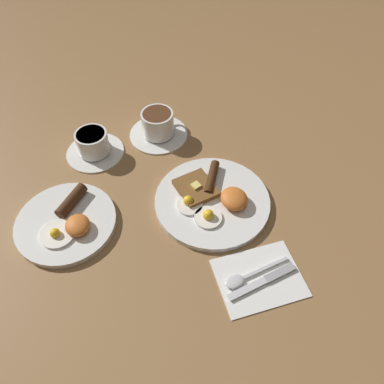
{
  "coord_description": "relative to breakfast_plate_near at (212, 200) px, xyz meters",
  "views": [
    {
      "loc": [
        -0.51,
        0.24,
        0.73
      ],
      "look_at": [
        0.03,
        0.04,
        0.03
      ],
      "focal_mm": 35.0,
      "sensor_mm": 36.0,
      "label": 1
    }
  ],
  "objects": [
    {
      "name": "breakfast_plate_far",
      "position": [
        0.05,
        0.34,
        -0.0
      ],
      "size": [
        0.23,
        0.23,
        0.04
      ],
      "color": "white",
      "rests_on": "ground_plane"
    },
    {
      "name": "teacup_near",
      "position": [
        0.28,
        0.05,
        0.02
      ],
      "size": [
        0.17,
        0.17,
        0.08
      ],
      "color": "white",
      "rests_on": "ground_plane"
    },
    {
      "name": "breakfast_plate_near",
      "position": [
        0.0,
        0.0,
        0.0
      ],
      "size": [
        0.28,
        0.28,
        0.05
      ],
      "color": "white",
      "rests_on": "ground_plane"
    },
    {
      "name": "napkin",
      "position": [
        -0.22,
        -0.02,
        -0.01
      ],
      "size": [
        0.15,
        0.18,
        0.01
      ],
      "primitive_type": "cube",
      "rotation": [
        0.0,
        0.0,
        -0.06
      ],
      "color": "white",
      "rests_on": "ground_plane"
    },
    {
      "name": "ground_plane",
      "position": [
        -0.0,
        0.0,
        -0.01
      ],
      "size": [
        3.0,
        3.0,
        0.0
      ],
      "primitive_type": "plane",
      "color": "olive"
    },
    {
      "name": "spoon",
      "position": [
        -0.21,
        0.02,
        -0.0
      ],
      "size": [
        0.03,
        0.15,
        0.01
      ],
      "rotation": [
        0.0,
        0.0,
        1.67
      ],
      "color": "silver",
      "rests_on": "napkin"
    },
    {
      "name": "teacup_far",
      "position": [
        0.27,
        0.24,
        0.02
      ],
      "size": [
        0.16,
        0.16,
        0.07
      ],
      "color": "white",
      "rests_on": "ground_plane"
    },
    {
      "name": "knife",
      "position": [
        -0.23,
        -0.03,
        -0.01
      ],
      "size": [
        0.04,
        0.16,
        0.01
      ],
      "rotation": [
        0.0,
        0.0,
        1.69
      ],
      "color": "silver",
      "rests_on": "napkin"
    }
  ]
}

